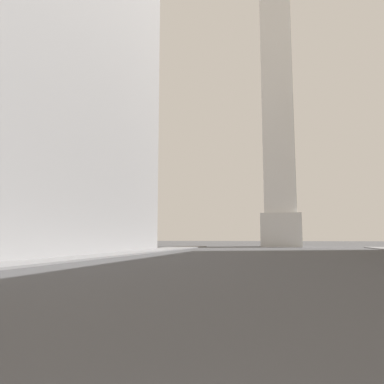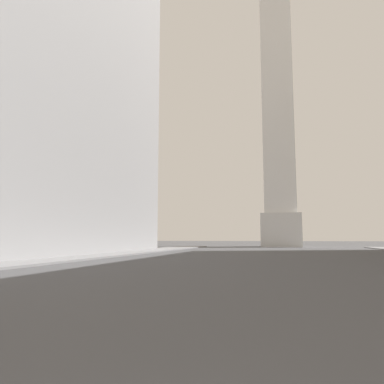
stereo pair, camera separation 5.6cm
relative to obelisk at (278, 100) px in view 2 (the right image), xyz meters
name	(u,v)px [view 2 (the right image)]	position (x,y,z in m)	size (l,w,h in m)	color
sidewalk_left	(66,258)	(-16.25, -45.91, -28.43)	(5.00, 86.08, 0.15)	gray
obelisk	(278,100)	(0.00, 0.00, 0.00)	(7.30, 7.30, 59.97)	silver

